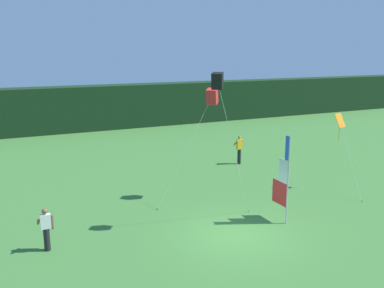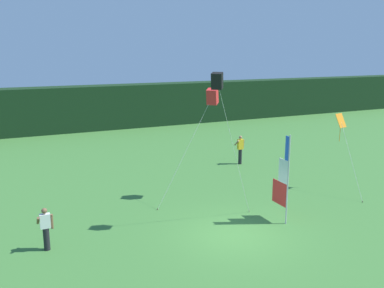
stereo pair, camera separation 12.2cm
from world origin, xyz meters
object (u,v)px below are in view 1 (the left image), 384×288
at_px(kite_black_box_1, 218,82).
at_px(kite_orange_diamond_0, 341,124).
at_px(banner_flag, 283,180).
at_px(person_near_banner, 46,228).
at_px(person_mid_field, 239,149).
at_px(kite_red_box_2, 212,97).

bearing_deg(kite_black_box_1, kite_orange_diamond_0, 11.83).
height_order(banner_flag, kite_orange_diamond_0, kite_orange_diamond_0).
bearing_deg(kite_black_box_1, person_near_banner, 173.86).
bearing_deg(banner_flag, person_near_banner, 171.46).
distance_m(banner_flag, person_mid_field, 9.11).
relative_size(kite_black_box_1, kite_red_box_2, 1.17).
bearing_deg(person_mid_field, banner_flag, -110.01).
xyz_separation_m(kite_black_box_1, kite_red_box_2, (1.46, 3.23, -0.96)).
height_order(person_near_banner, kite_red_box_2, kite_red_box_2).
relative_size(banner_flag, person_mid_field, 2.07).
distance_m(kite_black_box_1, kite_red_box_2, 3.67).
bearing_deg(kite_red_box_2, kite_orange_diamond_0, -13.30).
xyz_separation_m(kite_orange_diamond_0, kite_red_box_2, (-6.55, 1.55, 1.53)).
bearing_deg(kite_red_box_2, person_mid_field, 46.32).
xyz_separation_m(person_near_banner, person_mid_field, (12.33, 7.14, 0.12)).
relative_size(person_near_banner, person_mid_field, 0.88).
relative_size(banner_flag, kite_orange_diamond_0, 0.96).
bearing_deg(person_near_banner, kite_black_box_1, -6.14).
bearing_deg(person_mid_field, kite_black_box_1, -126.81).
distance_m(kite_orange_diamond_0, kite_red_box_2, 6.90).
relative_size(person_mid_field, kite_black_box_1, 0.29).
bearing_deg(banner_flag, person_mid_field, 69.99).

